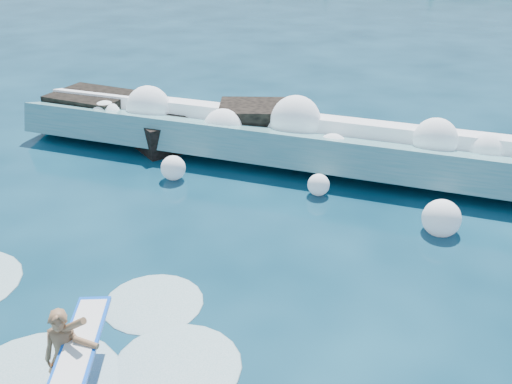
% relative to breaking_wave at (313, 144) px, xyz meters
% --- Properties ---
extents(ground, '(200.00, 200.00, 0.00)m').
position_rel_breaking_wave_xyz_m(ground, '(-1.54, -6.85, -0.55)').
color(ground, '#072638').
rests_on(ground, ground).
extents(breaking_wave, '(18.33, 2.84, 1.58)m').
position_rel_breaking_wave_xyz_m(breaking_wave, '(0.00, 0.00, 0.00)').
color(breaking_wave, teal).
rests_on(breaking_wave, ground).
extents(rock_cluster, '(8.40, 3.58, 1.53)m').
position_rel_breaking_wave_xyz_m(rock_cluster, '(-5.17, 0.30, -0.07)').
color(rock_cluster, black).
rests_on(rock_cluster, ground).
extents(surfer_with_board, '(1.38, 2.87, 1.69)m').
position_rel_breaking_wave_xyz_m(surfer_with_board, '(-1.22, -9.99, 0.07)').
color(surfer_with_board, '#8E6342').
rests_on(surfer_with_board, ground).
extents(wave_spray, '(14.64, 4.40, 1.99)m').
position_rel_breaking_wave_xyz_m(wave_spray, '(0.14, -0.31, 0.40)').
color(wave_spray, white).
rests_on(wave_spray, ground).
extents(surf_foam, '(8.70, 5.32, 0.14)m').
position_rel_breaking_wave_xyz_m(surf_foam, '(-2.24, -9.51, -0.55)').
color(surf_foam, silver).
rests_on(surf_foam, ground).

